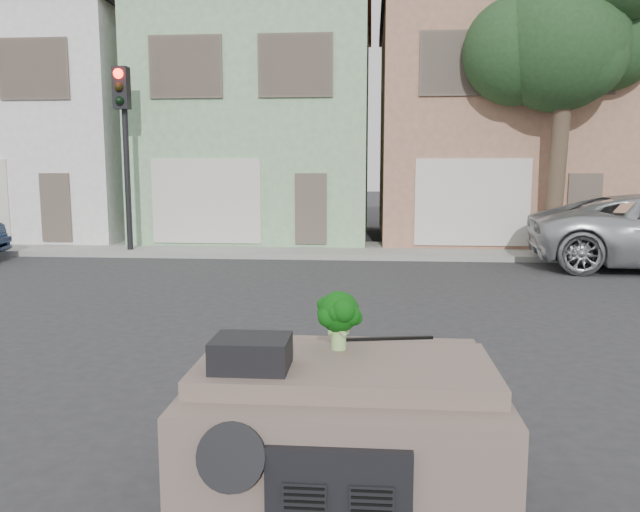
# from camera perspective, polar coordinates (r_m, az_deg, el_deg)

# --- Properties ---
(ground_plane) EXTENTS (120.00, 120.00, 0.00)m
(ground_plane) POSITION_cam_1_polar(r_m,az_deg,el_deg) (7.47, 3.28, -10.50)
(ground_plane) COLOR #303033
(ground_plane) RESTS_ON ground
(sidewalk) EXTENTS (40.00, 3.00, 0.15)m
(sidewalk) POSITION_cam_1_polar(r_m,az_deg,el_deg) (17.73, 4.13, 0.52)
(sidewalk) COLOR gray
(sidewalk) RESTS_ON ground
(townhouse_white) EXTENTS (7.20, 8.20, 7.55)m
(townhouse_white) POSITION_cam_1_polar(r_m,az_deg,el_deg) (24.34, -23.04, 10.66)
(townhouse_white) COLOR white
(townhouse_white) RESTS_ON ground
(townhouse_mint) EXTENTS (7.20, 8.20, 7.55)m
(townhouse_mint) POSITION_cam_1_polar(r_m,az_deg,el_deg) (21.94, -5.03, 11.61)
(townhouse_mint) COLOR #8CB989
(townhouse_mint) RESTS_ON ground
(townhouse_tan) EXTENTS (7.20, 8.20, 7.55)m
(townhouse_tan) POSITION_cam_1_polar(r_m,az_deg,el_deg) (21.97, 15.04, 11.37)
(townhouse_tan) COLOR #A5745B
(townhouse_tan) RESTS_ON ground
(traffic_signal) EXTENTS (0.40, 0.40, 5.10)m
(traffic_signal) POSITION_cam_1_polar(r_m,az_deg,el_deg) (17.87, -17.38, 8.19)
(traffic_signal) COLOR black
(traffic_signal) RESTS_ON ground
(tree_near) EXTENTS (4.40, 4.00, 8.50)m
(tree_near) POSITION_cam_1_polar(r_m,az_deg,el_deg) (17.67, 21.18, 13.56)
(tree_near) COLOR #214020
(tree_near) RESTS_ON ground
(car_dashboard) EXTENTS (2.00, 1.80, 1.12)m
(car_dashboard) POSITION_cam_1_polar(r_m,az_deg,el_deg) (4.47, 2.33, -15.86)
(car_dashboard) COLOR #6E5B52
(car_dashboard) RESTS_ON ground
(instrument_hump) EXTENTS (0.48, 0.38, 0.20)m
(instrument_hump) POSITION_cam_1_polar(r_m,az_deg,el_deg) (3.97, -6.31, -8.81)
(instrument_hump) COLOR black
(instrument_hump) RESTS_ON car_dashboard
(wiper_arm) EXTENTS (0.69, 0.15, 0.02)m
(wiper_arm) POSITION_cam_1_polar(r_m,az_deg,el_deg) (4.63, 6.06, -7.52)
(wiper_arm) COLOR black
(wiper_arm) RESTS_ON car_dashboard
(broccoli) EXTENTS (0.42, 0.42, 0.42)m
(broccoli) POSITION_cam_1_polar(r_m,az_deg,el_deg) (4.33, 1.72, -5.85)
(broccoli) COLOR #083B09
(broccoli) RESTS_ON car_dashboard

